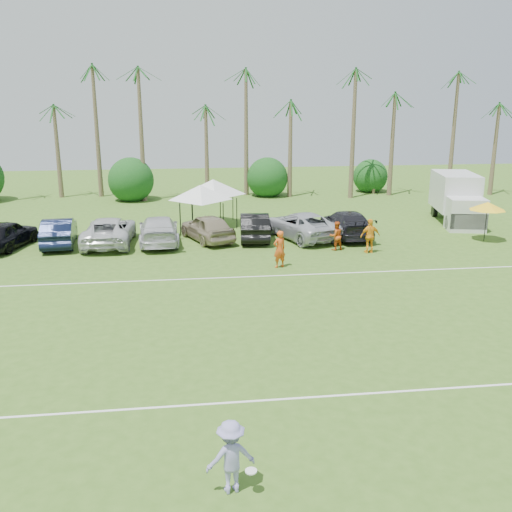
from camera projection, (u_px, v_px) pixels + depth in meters
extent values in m
plane|color=#3C611D|center=(252.00, 441.00, 14.75)|extent=(120.00, 120.00, 0.00)
cube|color=white|center=(244.00, 402.00, 16.66)|extent=(80.00, 0.10, 0.01)
cube|color=white|center=(218.00, 278.00, 28.13)|extent=(80.00, 0.10, 0.01)
cone|color=brown|center=(57.00, 142.00, 48.26)|extent=(0.44, 0.44, 10.00)
cone|color=brown|center=(105.00, 135.00, 48.61)|extent=(0.44, 0.44, 11.00)
cone|color=brown|center=(154.00, 153.00, 49.51)|extent=(0.44, 0.44, 8.00)
cone|color=brown|center=(200.00, 146.00, 49.86)|extent=(0.44, 0.44, 9.00)
cone|color=brown|center=(245.00, 140.00, 50.22)|extent=(0.44, 0.44, 10.00)
cone|color=brown|center=(290.00, 134.00, 50.58)|extent=(0.44, 0.44, 11.00)
cone|color=brown|center=(344.00, 150.00, 51.60)|extent=(0.44, 0.44, 8.00)
cone|color=brown|center=(397.00, 144.00, 52.08)|extent=(0.44, 0.44, 9.00)
cone|color=brown|center=(449.00, 138.00, 52.56)|extent=(0.44, 0.44, 10.00)
cone|color=brown|center=(491.00, 132.00, 52.91)|extent=(0.44, 0.44, 11.00)
cylinder|color=brown|center=(133.00, 189.00, 51.10)|extent=(0.30, 0.30, 1.40)
sphere|color=#124116|center=(133.00, 177.00, 50.81)|extent=(4.00, 4.00, 4.00)
cylinder|color=brown|center=(266.00, 187.00, 52.57)|extent=(0.30, 0.30, 1.40)
sphere|color=#124116|center=(266.00, 175.00, 52.28)|extent=(4.00, 4.00, 4.00)
cylinder|color=brown|center=(370.00, 184.00, 53.80)|extent=(0.30, 0.30, 1.40)
sphere|color=#124116|center=(371.00, 173.00, 53.51)|extent=(4.00, 4.00, 4.00)
imported|color=#DE5218|center=(279.00, 249.00, 29.69)|extent=(0.84, 0.71, 1.96)
imported|color=#CB5016|center=(336.00, 236.00, 33.12)|extent=(0.94, 0.80, 1.69)
imported|color=#FFA61C|center=(370.00, 236.00, 32.47)|extent=(1.19, 0.57, 1.98)
cube|color=silver|center=(455.00, 191.00, 40.92)|extent=(3.53, 5.20, 2.59)
cube|color=silver|center=(466.00, 214.00, 38.02)|extent=(2.72, 2.32, 2.17)
cube|color=black|center=(469.00, 221.00, 37.36)|extent=(2.39, 0.80, 1.03)
cube|color=#E5590C|center=(473.00, 198.00, 40.94)|extent=(0.37, 1.62, 0.93)
cylinder|color=black|center=(448.00, 223.00, 38.47)|extent=(0.50, 0.98, 0.93)
cylinder|color=black|center=(480.00, 223.00, 38.30)|extent=(0.50, 0.98, 0.93)
cylinder|color=black|center=(434.00, 210.00, 42.64)|extent=(0.50, 0.98, 0.93)
cylinder|color=black|center=(463.00, 211.00, 42.47)|extent=(0.50, 0.98, 0.93)
cylinder|color=black|center=(180.00, 219.00, 36.89)|extent=(0.06, 0.06, 2.00)
cylinder|color=black|center=(223.00, 218.00, 37.23)|extent=(0.06, 0.06, 2.00)
cylinder|color=black|center=(180.00, 211.00, 39.57)|extent=(0.06, 0.06, 2.00)
cylinder|color=black|center=(220.00, 210.00, 39.91)|extent=(0.06, 0.06, 2.00)
pyramid|color=white|center=(200.00, 185.00, 37.86)|extent=(4.32, 4.32, 1.00)
cylinder|color=black|center=(193.00, 214.00, 38.19)|extent=(0.06, 0.06, 2.12)
cylinder|color=black|center=(237.00, 213.00, 38.56)|extent=(0.06, 0.06, 2.12)
cylinder|color=black|center=(192.00, 206.00, 41.04)|extent=(0.06, 0.06, 2.12)
cylinder|color=black|center=(233.00, 205.00, 41.40)|extent=(0.06, 0.06, 2.12)
pyramid|color=silver|center=(213.00, 179.00, 39.23)|extent=(4.57, 4.57, 1.06)
cylinder|color=black|center=(486.00, 224.00, 35.13)|extent=(0.05, 0.05, 2.20)
cone|color=yellow|center=(488.00, 206.00, 34.84)|extent=(2.20, 2.20, 0.50)
imported|color=#918DC9|center=(231.00, 457.00, 12.68)|extent=(1.23, 0.84, 1.74)
cylinder|color=white|center=(251.00, 471.00, 12.62)|extent=(0.27, 0.27, 0.03)
imported|color=black|center=(6.00, 234.00, 33.56)|extent=(3.09, 5.22, 1.67)
imported|color=black|center=(59.00, 232.00, 34.19)|extent=(2.28, 5.22, 1.67)
imported|color=silver|center=(109.00, 231.00, 34.41)|extent=(2.89, 6.05, 1.67)
imported|color=silver|center=(159.00, 230.00, 34.69)|extent=(2.60, 5.85, 1.67)
imported|color=gray|center=(207.00, 227.00, 35.33)|extent=(3.64, 5.28, 1.67)
imported|color=black|center=(254.00, 226.00, 35.78)|extent=(2.20, 5.20, 1.67)
imported|color=#B5B6BC|center=(301.00, 225.00, 35.95)|extent=(4.65, 6.58, 1.67)
imported|color=black|center=(347.00, 224.00, 36.39)|extent=(2.44, 5.79, 1.67)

